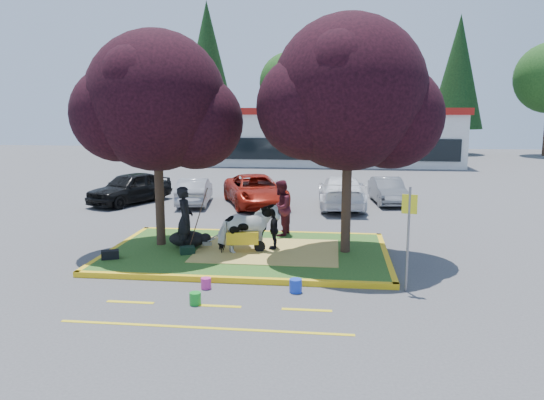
# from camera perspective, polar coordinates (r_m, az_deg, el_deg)

# --- Properties ---
(ground) EXTENTS (90.00, 90.00, 0.00)m
(ground) POSITION_cam_1_polar(r_m,az_deg,el_deg) (15.98, -2.64, -5.93)
(ground) COLOR #424244
(ground) RESTS_ON ground
(median_island) EXTENTS (8.00, 5.00, 0.15)m
(median_island) POSITION_cam_1_polar(r_m,az_deg,el_deg) (15.96, -2.65, -5.67)
(median_island) COLOR #214F18
(median_island) RESTS_ON ground
(curb_near) EXTENTS (8.30, 0.16, 0.15)m
(curb_near) POSITION_cam_1_polar(r_m,az_deg,el_deg) (13.53, -4.45, -8.56)
(curb_near) COLOR yellow
(curb_near) RESTS_ON ground
(curb_far) EXTENTS (8.30, 0.16, 0.15)m
(curb_far) POSITION_cam_1_polar(r_m,az_deg,el_deg) (18.43, -1.34, -3.55)
(curb_far) COLOR yellow
(curb_far) RESTS_ON ground
(curb_left) EXTENTS (0.16, 5.30, 0.15)m
(curb_left) POSITION_cam_1_polar(r_m,az_deg,el_deg) (17.09, -16.32, -5.02)
(curb_left) COLOR yellow
(curb_left) RESTS_ON ground
(curb_right) EXTENTS (0.16, 5.30, 0.15)m
(curb_right) POSITION_cam_1_polar(r_m,az_deg,el_deg) (15.83, 12.17, -6.02)
(curb_right) COLOR yellow
(curb_right) RESTS_ON ground
(straw_bedding) EXTENTS (4.20, 3.00, 0.01)m
(straw_bedding) POSITION_cam_1_polar(r_m,az_deg,el_deg) (15.85, -0.50, -5.47)
(straw_bedding) COLOR #CBB853
(straw_bedding) RESTS_ON median_island
(tree_purple_left) EXTENTS (5.06, 4.20, 6.51)m
(tree_purple_left) POSITION_cam_1_polar(r_m,az_deg,el_deg) (16.44, -12.29, 9.68)
(tree_purple_left) COLOR black
(tree_purple_left) RESTS_ON median_island
(tree_purple_right) EXTENTS (5.30, 4.40, 6.82)m
(tree_purple_right) POSITION_cam_1_polar(r_m,az_deg,el_deg) (15.36, 8.34, 10.56)
(tree_purple_right) COLOR black
(tree_purple_right) RESTS_ON median_island
(fire_lane_stripe_a) EXTENTS (1.10, 0.12, 0.01)m
(fire_lane_stripe_a) POSITION_cam_1_polar(r_m,az_deg,el_deg) (12.64, -15.00, -10.57)
(fire_lane_stripe_a) COLOR yellow
(fire_lane_stripe_a) RESTS_ON ground
(fire_lane_stripe_b) EXTENTS (1.10, 0.12, 0.01)m
(fire_lane_stripe_b) POSITION_cam_1_polar(r_m,az_deg,el_deg) (12.06, -5.96, -11.27)
(fire_lane_stripe_b) COLOR yellow
(fire_lane_stripe_b) RESTS_ON ground
(fire_lane_stripe_c) EXTENTS (1.10, 0.12, 0.01)m
(fire_lane_stripe_c) POSITION_cam_1_polar(r_m,az_deg,el_deg) (11.80, 3.76, -11.72)
(fire_lane_stripe_c) COLOR yellow
(fire_lane_stripe_c) RESTS_ON ground
(fire_lane_long) EXTENTS (6.00, 0.10, 0.01)m
(fire_lane_long) POSITION_cam_1_polar(r_m,az_deg,el_deg) (10.98, -7.37, -13.48)
(fire_lane_long) COLOR yellow
(fire_lane_long) RESTS_ON ground
(retail_building) EXTENTS (20.40, 8.40, 4.40)m
(retail_building) POSITION_cam_1_polar(r_m,az_deg,el_deg) (43.21, 6.09, 6.97)
(retail_building) COLOR silver
(retail_building) RESTS_ON ground
(treeline) EXTENTS (46.58, 7.80, 14.63)m
(treeline) POSITION_cam_1_polar(r_m,az_deg,el_deg) (52.91, 5.48, 13.43)
(treeline) COLOR black
(treeline) RESTS_ON ground
(cow) EXTENTS (1.91, 1.42, 1.47)m
(cow) POSITION_cam_1_polar(r_m,az_deg,el_deg) (15.47, -2.58, -3.08)
(cow) COLOR silver
(cow) RESTS_ON median_island
(calf) EXTENTS (1.24, 0.80, 0.51)m
(calf) POSITION_cam_1_polar(r_m,az_deg,el_deg) (16.41, -9.04, -4.16)
(calf) COLOR black
(calf) RESTS_ON median_island
(handler) EXTENTS (0.60, 0.79, 1.93)m
(handler) POSITION_cam_1_polar(r_m,az_deg,el_deg) (15.89, -9.32, -2.00)
(handler) COLOR black
(handler) RESTS_ON median_island
(visitor_a) EXTENTS (0.86, 1.02, 1.85)m
(visitor_a) POSITION_cam_1_polar(r_m,az_deg,el_deg) (17.61, 0.93, -0.85)
(visitor_a) COLOR #4C1523
(visitor_a) RESTS_ON median_island
(visitor_b) EXTENTS (0.30, 0.71, 1.21)m
(visitor_b) POSITION_cam_1_polar(r_m,az_deg,el_deg) (15.90, 0.21, -3.20)
(visitor_b) COLOR black
(visitor_b) RESTS_ON median_island
(wheelbarrow) EXTENTS (1.69, 0.71, 0.63)m
(wheelbarrow) POSITION_cam_1_polar(r_m,az_deg,el_deg) (15.71, -3.17, -4.00)
(wheelbarrow) COLOR black
(wheelbarrow) RESTS_ON median_island
(gear_bag_dark) EXTENTS (0.54, 0.43, 0.24)m
(gear_bag_dark) POSITION_cam_1_polar(r_m,az_deg,el_deg) (15.69, -17.02, -5.63)
(gear_bag_dark) COLOR black
(gear_bag_dark) RESTS_ON median_island
(gear_bag_green) EXTENTS (0.49, 0.40, 0.22)m
(gear_bag_green) POSITION_cam_1_polar(r_m,az_deg,el_deg) (15.69, -9.09, -5.35)
(gear_bag_green) COLOR black
(gear_bag_green) RESTS_ON median_island
(sign_post) EXTENTS (0.35, 0.10, 2.53)m
(sign_post) POSITION_cam_1_polar(r_m,az_deg,el_deg) (12.89, 14.48, -2.89)
(sign_post) COLOR slate
(sign_post) RESTS_ON ground
(bucket_green) EXTENTS (0.28, 0.28, 0.28)m
(bucket_green) POSITION_cam_1_polar(r_m,az_deg,el_deg) (12.17, -8.26, -10.44)
(bucket_green) COLOR #179827
(bucket_green) RESTS_ON ground
(bucket_pink) EXTENTS (0.29, 0.29, 0.27)m
(bucket_pink) POSITION_cam_1_polar(r_m,az_deg,el_deg) (13.15, -7.11, -8.88)
(bucket_pink) COLOR #D02E8D
(bucket_pink) RESTS_ON ground
(bucket_blue) EXTENTS (0.37, 0.37, 0.32)m
(bucket_blue) POSITION_cam_1_polar(r_m,az_deg,el_deg) (12.81, 2.56, -9.20)
(bucket_blue) COLOR blue
(bucket_blue) RESTS_ON ground
(car_black) EXTENTS (3.35, 4.58, 1.45)m
(car_black) POSITION_cam_1_polar(r_m,az_deg,el_deg) (25.33, -15.02, 1.27)
(car_black) COLOR black
(car_black) RESTS_ON ground
(car_silver) EXTENTS (1.77, 3.84, 1.22)m
(car_silver) POSITION_cam_1_polar(r_m,az_deg,el_deg) (24.47, -8.33, 0.95)
(car_silver) COLOR #929399
(car_silver) RESTS_ON ground
(car_red) EXTENTS (3.89, 5.46, 1.38)m
(car_red) POSITION_cam_1_polar(r_m,az_deg,el_deg) (23.93, -1.78, 1.04)
(car_red) COLOR maroon
(car_red) RESTS_ON ground
(car_white) EXTENTS (2.19, 4.97, 1.42)m
(car_white) POSITION_cam_1_polar(r_m,az_deg,el_deg) (23.65, 7.48, 0.91)
(car_white) COLOR white
(car_white) RESTS_ON ground
(car_grey) EXTENTS (1.66, 3.71, 1.18)m
(car_grey) POSITION_cam_1_polar(r_m,az_deg,el_deg) (25.05, 12.34, 0.98)
(car_grey) COLOR slate
(car_grey) RESTS_ON ground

